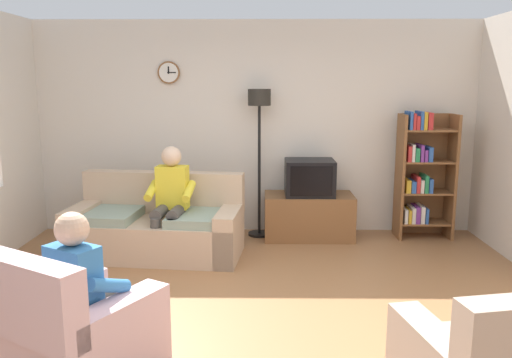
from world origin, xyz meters
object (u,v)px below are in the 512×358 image
at_px(tv_stand, 309,216).
at_px(person_in_left_armchair, 86,284).
at_px(bookshelf, 421,173).
at_px(person_on_couch, 170,196).
at_px(armchair_near_window, 78,334).
at_px(tv, 310,178).
at_px(couch, 157,227).
at_px(floor_lamp, 259,122).

distance_m(tv_stand, person_in_left_armchair, 3.52).
distance_m(bookshelf, person_on_couch, 3.11).
bearing_deg(bookshelf, armchair_near_window, -135.24).
bearing_deg(tv, armchair_near_window, -120.31).
distance_m(tv_stand, armchair_near_window, 3.59).
relative_size(couch, bookshelf, 1.25).
distance_m(bookshelf, person_in_left_armchair, 4.43).
xyz_separation_m(tv, person_in_left_armchair, (-1.76, -3.01, -0.17)).
height_order(armchair_near_window, person_on_couch, person_on_couch).
relative_size(bookshelf, floor_lamp, 0.86).
bearing_deg(tv, couch, -160.46).
bearing_deg(armchair_near_window, tv, 59.69).
bearing_deg(couch, armchair_near_window, -90.64).
distance_m(couch, tv, 1.94).
bearing_deg(bookshelf, floor_lamp, 179.07).
bearing_deg(bookshelf, couch, -167.21).
xyz_separation_m(bookshelf, armchair_near_window, (-3.20, -3.18, -0.53)).
relative_size(tv_stand, bookshelf, 0.69).
relative_size(bookshelf, person_in_left_armchair, 1.42).
bearing_deg(person_in_left_armchair, couch, 90.42).
distance_m(tv, floor_lamp, 0.93).
distance_m(bookshelf, armchair_near_window, 4.54).
bearing_deg(armchair_near_window, tv_stand, 59.89).
bearing_deg(person_in_left_armchair, tv_stand, 59.89).
bearing_deg(person_in_left_armchair, bookshelf, 44.46).
bearing_deg(floor_lamp, tv_stand, -9.06).
xyz_separation_m(tv_stand, floor_lamp, (-0.62, 0.10, 1.17)).
bearing_deg(armchair_near_window, bookshelf, 44.76).
distance_m(couch, person_in_left_armchair, 2.40).
bearing_deg(person_in_left_armchair, person_on_couch, 85.85).
height_order(tv, floor_lamp, floor_lamp).
relative_size(armchair_near_window, person_in_left_armchair, 1.04).
height_order(tv_stand, person_in_left_armchair, person_in_left_armchair).
bearing_deg(tv, tv_stand, 90.00).
xyz_separation_m(couch, person_on_couch, (0.18, -0.11, 0.39)).
bearing_deg(tv_stand, person_on_couch, -154.38).
height_order(armchair_near_window, person_in_left_armchair, person_in_left_armchair).
height_order(floor_lamp, person_on_couch, floor_lamp).
xyz_separation_m(bookshelf, person_in_left_armchair, (-3.16, -3.10, -0.21)).
relative_size(couch, person_on_couch, 1.60).
relative_size(tv, floor_lamp, 0.32).
relative_size(armchair_near_window, person_on_couch, 0.94).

